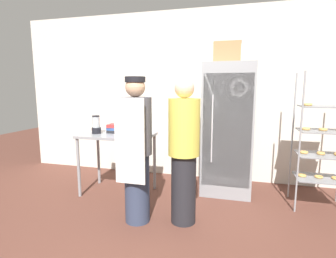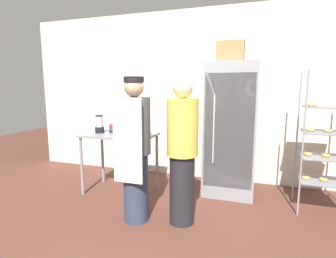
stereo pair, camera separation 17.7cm
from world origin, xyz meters
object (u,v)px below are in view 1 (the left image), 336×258
(blender_pitcher, at_px, (96,126))
(person_baker, at_px, (136,149))
(refrigerator, at_px, (228,129))
(baking_rack, at_px, (322,143))
(donut_box, at_px, (135,132))
(cardboard_storage_box, at_px, (227,53))
(binder_stack, at_px, (118,128))
(person_customer, at_px, (184,151))

(blender_pitcher, height_order, person_baker, person_baker)
(refrigerator, xyz_separation_m, baking_rack, (1.20, -0.25, -0.09))
(donut_box, xyz_separation_m, cardboard_storage_box, (1.22, 0.57, 1.13))
(refrigerator, relative_size, binder_stack, 6.81)
(blender_pitcher, relative_size, binder_stack, 0.96)
(person_customer, bearing_deg, blender_pitcher, 158.12)
(refrigerator, bearing_deg, person_customer, -111.57)
(baking_rack, xyz_separation_m, blender_pitcher, (-3.10, -0.28, 0.15))
(baking_rack, distance_m, person_baker, 2.39)
(cardboard_storage_box, bearing_deg, person_customer, -109.10)
(refrigerator, height_order, cardboard_storage_box, cardboard_storage_box)
(baking_rack, height_order, binder_stack, baking_rack)
(blender_pitcher, distance_m, person_baker, 1.17)
(person_baker, height_order, person_customer, person_baker)
(donut_box, bearing_deg, refrigerator, 23.29)
(donut_box, bearing_deg, binder_stack, 155.08)
(refrigerator, height_order, blender_pitcher, refrigerator)
(blender_pitcher, bearing_deg, donut_box, -1.29)
(refrigerator, xyz_separation_m, cardboard_storage_box, (-0.04, 0.03, 1.11))
(person_baker, bearing_deg, person_customer, 13.12)
(person_customer, bearing_deg, binder_stack, 148.05)
(binder_stack, xyz_separation_m, person_customer, (1.18, -0.73, -0.11))
(blender_pitcher, relative_size, person_customer, 0.16)
(donut_box, height_order, person_customer, person_customer)
(donut_box, bearing_deg, cardboard_storage_box, 25.19)
(person_baker, relative_size, person_customer, 1.01)
(donut_box, distance_m, person_baker, 0.76)
(person_baker, bearing_deg, refrigerator, 51.84)
(baking_rack, height_order, cardboard_storage_box, cardboard_storage_box)
(cardboard_storage_box, bearing_deg, baking_rack, -12.82)
(donut_box, height_order, cardboard_storage_box, cardboard_storage_box)
(refrigerator, xyz_separation_m, person_customer, (-0.44, -1.11, -0.11))
(person_customer, bearing_deg, cardboard_storage_box, 70.90)
(donut_box, distance_m, person_customer, 1.01)
(cardboard_storage_box, bearing_deg, person_baker, -126.22)
(refrigerator, relative_size, donut_box, 6.96)
(refrigerator, bearing_deg, blender_pitcher, -164.38)
(donut_box, height_order, person_baker, person_baker)
(person_baker, bearing_deg, blender_pitcher, 142.47)
(blender_pitcher, xyz_separation_m, person_customer, (1.46, -0.58, -0.16))
(blender_pitcher, xyz_separation_m, binder_stack, (0.28, 0.15, -0.05))
(blender_pitcher, distance_m, binder_stack, 0.32)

